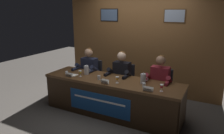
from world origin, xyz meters
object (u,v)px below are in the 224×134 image
Objects in this scene: water_pitcher_right_side at (143,79)px; panelist_center at (120,75)px; nameplate_left at (69,75)px; water_cup_left at (67,73)px; conference_table at (109,92)px; chair_center at (124,85)px; water_pitcher_left_side at (86,70)px; juice_glass_center at (117,79)px; nameplate_right at (148,89)px; juice_glass_right at (162,87)px; juice_glass_left at (80,72)px; nameplate_center at (105,82)px; chair_left at (93,79)px; water_cup_center at (99,78)px; panelist_right at (159,81)px; panelist_left at (88,70)px; chair_right at (161,91)px; water_cup_right at (144,85)px; document_stack_left at (72,75)px.

panelist_center is at bearing 152.24° from water_pitcher_right_side.
nameplate_left is 0.14m from water_cup_left.
panelist_center reaches higher than conference_table.
water_pitcher_left_side is at bearing -139.52° from chair_center.
nameplate_right is (0.65, -0.14, -0.05)m from juice_glass_center.
water_pitcher_right_side reaches higher than juice_glass_right.
nameplate_center is (0.67, -0.15, -0.05)m from juice_glass_left.
chair_left is at bearing 89.31° from nameplate_left.
water_cup_center is at bearing -111.72° from panelist_center.
water_cup_center is at bearing 179.17° from juice_glass_center.
nameplate_left is 1.05m from juice_glass_center.
panelist_right is at bearing 38.97° from nameplate_center.
panelist_right is 5.81× the size of water_pitcher_left_side.
juice_glass_right is 0.47m from water_pitcher_right_side.
panelist_left is 1.82m from nameplate_right.
juice_glass_center is at bearing 37.29° from nameplate_center.
panelist_right is (0.65, 0.53, -0.11)m from juice_glass_center.
panelist_left is 1.72m from chair_right.
juice_glass_right reaches higher than conference_table.
juice_glass_center is 0.10× the size of panelist_right.
water_pitcher_right_side reaches higher than juice_glass_center.
water_cup_right is at bearing 130.50° from nameplate_right.
nameplate_right is at bearing -12.55° from water_pitcher_left_side.
juice_glass_left is (0.18, -0.53, 0.11)m from panelist_left.
nameplate_left is 1.70m from nameplate_right.
water_pitcher_left_side is at bearing 167.83° from conference_table.
juice_glass_center is 1.06m from document_stack_left.
water_pitcher_right_side is (0.63, 0.34, 0.05)m from nameplate_center.
juice_glass_right is 0.56× the size of document_stack_left.
panelist_center is 1.00× the size of panelist_right.
juice_glass_left is 1.46× the size of water_cup_left.
nameplate_right reaches higher than conference_table.
water_cup_left is 0.40× the size of water_pitcher_right_side.
juice_glass_left is 0.19m from water_pitcher_left_side.
document_stack_left is at bearing -139.37° from chair_center.
chair_center is at bearing 89.88° from conference_table.
chair_right reaches higher than nameplate_center.
panelist_left is 5.54× the size of document_stack_left.
panelist_center is (0.84, 0.00, 0.00)m from panelist_left.
chair_center is (0.98, 0.78, -0.34)m from water_cup_left.
nameplate_center is at bearing -8.87° from document_stack_left.
water_cup_left is 0.10× the size of chair_center.
panelist_left is at bearing 180.00° from panelist_right.
chair_right is 0.88m from juice_glass_right.
juice_glass_right is 1.70m from water_pitcher_left_side.
chair_left is at bearing 180.00° from chair_right.
panelist_left reaches higher than chair_center.
juice_glass_right is (1.05, -0.76, 0.39)m from chair_center.
panelist_left is 9.84× the size of juice_glass_center.
panelist_left is 9.84× the size of juice_glass_left.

